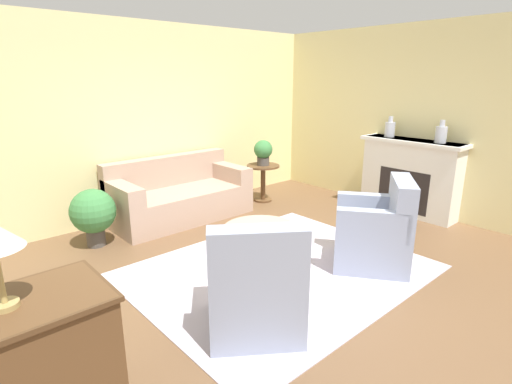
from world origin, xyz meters
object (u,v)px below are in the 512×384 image
Objects in this scene: armchair_left at (255,289)px; side_table at (263,176)px; armchair_right at (377,233)px; couch at (179,197)px; ottoman_table at (261,240)px; potted_plant_on_side_table at (263,151)px; dresser at (20,378)px; vase_mantel_near at (390,129)px; potted_plant_floor at (93,213)px; vase_mantel_far at (441,134)px.

side_table is at bearing 46.03° from armchair_left.
couch is at bearing 105.52° from armchair_right.
ottoman_table is at bearing 136.09° from armchair_right.
couch is 1.90× the size of armchair_right.
armchair_right is 2.53× the size of potted_plant_on_side_table.
vase_mantel_near reaches higher than dresser.
dresser is at bearing -134.02° from couch.
potted_plant_floor is (-2.83, 0.02, -0.42)m from potted_plant_on_side_table.
potted_plant_on_side_table is (-0.00, 0.00, 0.43)m from side_table.
dresser is at bearing -117.72° from potted_plant_floor.
dresser is 5.46m from vase_mantel_far.
side_table is 1.97× the size of vase_mantel_near.
potted_plant_on_side_table reaches higher than side_table.
couch is 3.84m from vase_mantel_far.
couch reaches higher than side_table.
potted_plant_floor is (-4.04, 1.58, -0.83)m from vase_mantel_near.
vase_mantel_far is 0.76× the size of potted_plant_on_side_table.
vase_mantel_near is at bearing -21.33° from potted_plant_floor.
vase_mantel_far is 0.44× the size of potted_plant_floor.
couch is at bearing 171.76° from potted_plant_on_side_table.
vase_mantel_near is 0.43× the size of potted_plant_floor.
side_table reaches higher than ottoman_table.
dresser is (-1.67, 0.04, 0.08)m from armchair_left.
dresser is 2.40× the size of potted_plant_on_side_table.
vase_mantel_far is at bearing 7.73° from armchair_right.
vase_mantel_far is (3.72, 0.26, 0.88)m from armchair_left.
potted_plant_on_side_table reaches higher than dresser.
vase_mantel_far is (1.20, -2.35, 0.84)m from side_table.
armchair_left is 3.37× the size of vase_mantel_near.
vase_mantel_near is (5.39, 1.01, 0.80)m from dresser.
vase_mantel_near is at bearing 10.58° from dresser.
potted_plant_floor is at bearing 62.28° from dresser.
couch is 3.25× the size of side_table.
couch is 6.42× the size of vase_mantel_near.
vase_mantel_far is 2.67m from potted_plant_on_side_table.
vase_mantel_far is (0.00, -0.79, 0.00)m from vase_mantel_near.
potted_plant_floor is at bearing 124.56° from ottoman_table.
dresser is at bearing -148.50° from side_table.
armchair_left is 1.45× the size of potted_plant_floor.
couch is at bearing 70.22° from armchair_left.
side_table is 0.62× the size of dresser.
armchair_right is 3.37m from potted_plant_floor.
vase_mantel_near reaches higher than armchair_left.
ottoman_table is at bearing 18.38° from dresser.
dresser is 2.92m from potted_plant_floor.
armchair_right is at bearing -43.91° from ottoman_table.
dresser is 5.55m from vase_mantel_near.
vase_mantel_far reaches higher than ottoman_table.
armchair_left is at bearing -109.78° from couch.
ottoman_table is at bearing -133.59° from potted_plant_on_side_table.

